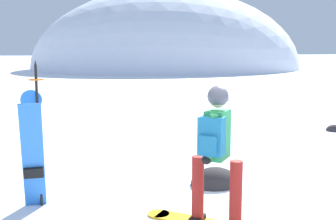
{
  "coord_description": "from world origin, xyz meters",
  "views": [
    {
      "loc": [
        -2.08,
        -4.15,
        2.13
      ],
      "look_at": [
        -0.12,
        3.38,
        1.0
      ],
      "focal_mm": 44.75,
      "sensor_mm": 36.0,
      "label": 1
    }
  ],
  "objects_px": {
    "piste_marker_near": "(38,124)",
    "snowboarder_main": "(216,153)",
    "spare_snowboard": "(33,150)",
    "rock_small": "(335,131)",
    "rock_mid": "(215,184)"
  },
  "relations": [
    {
      "from": "piste_marker_near",
      "to": "rock_small",
      "type": "relative_size",
      "value": 4.24
    },
    {
      "from": "rock_small",
      "to": "snowboarder_main",
      "type": "bearing_deg",
      "value": -136.97
    },
    {
      "from": "snowboarder_main",
      "to": "rock_mid",
      "type": "height_order",
      "value": "snowboarder_main"
    },
    {
      "from": "piste_marker_near",
      "to": "rock_mid",
      "type": "height_order",
      "value": "piste_marker_near"
    },
    {
      "from": "piste_marker_near",
      "to": "rock_small",
      "type": "xyz_separation_m",
      "value": [
        7.3,
        3.63,
        -1.14
      ]
    },
    {
      "from": "snowboarder_main",
      "to": "spare_snowboard",
      "type": "xyz_separation_m",
      "value": [
        -2.13,
        1.14,
        -0.11
      ]
    },
    {
      "from": "piste_marker_near",
      "to": "snowboarder_main",
      "type": "bearing_deg",
      "value": -31.73
    },
    {
      "from": "snowboarder_main",
      "to": "spare_snowboard",
      "type": "distance_m",
      "value": 2.42
    },
    {
      "from": "spare_snowboard",
      "to": "piste_marker_near",
      "type": "distance_m",
      "value": 0.36
    },
    {
      "from": "spare_snowboard",
      "to": "rock_small",
      "type": "height_order",
      "value": "spare_snowboard"
    },
    {
      "from": "rock_small",
      "to": "rock_mid",
      "type": "bearing_deg",
      "value": -144.03
    },
    {
      "from": "spare_snowboard",
      "to": "rock_mid",
      "type": "bearing_deg",
      "value": 7.79
    },
    {
      "from": "spare_snowboard",
      "to": "rock_mid",
      "type": "distance_m",
      "value": 2.85
    },
    {
      "from": "rock_mid",
      "to": "rock_small",
      "type": "bearing_deg",
      "value": 35.97
    },
    {
      "from": "rock_mid",
      "to": "rock_small",
      "type": "xyz_separation_m",
      "value": [
        4.67,
        3.39,
        0.0
      ]
    }
  ]
}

